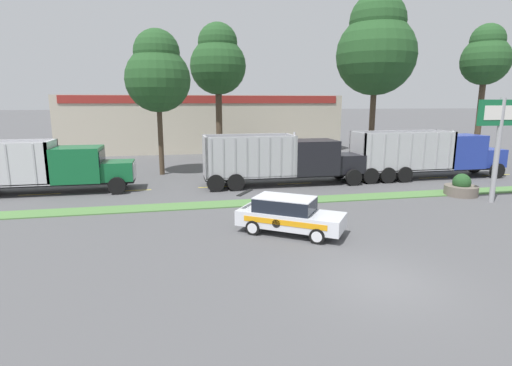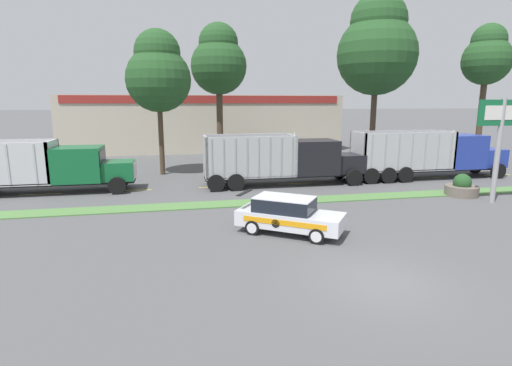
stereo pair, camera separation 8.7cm
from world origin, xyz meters
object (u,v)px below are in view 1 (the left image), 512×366
dump_truck_lead (50,169)px  dump_truck_mid (298,161)px  store_sign_post (500,128)px  stone_planter (461,188)px  dump_truck_trail (442,156)px  rally_car (289,215)px

dump_truck_lead → dump_truck_mid: (15.69, -0.48, 0.11)m
dump_truck_lead → store_sign_post: size_ratio=2.06×
store_sign_post → stone_planter: size_ratio=3.03×
dump_truck_trail → rally_car: bearing=-145.5°
rally_car → stone_planter: size_ratio=2.45×
dump_truck_trail → stone_planter: bearing=-115.1°
dump_truck_mid → dump_truck_trail: size_ratio=0.93×
stone_planter → dump_truck_mid: bearing=148.6°
dump_truck_lead → dump_truck_trail: dump_truck_trail is taller
rally_car → store_sign_post: bearing=12.7°
rally_car → stone_planter: bearing=21.0°
rally_car → store_sign_post: size_ratio=0.81×
dump_truck_lead → stone_planter: 25.00m
dump_truck_mid → rally_car: (-3.53, -9.93, -0.80)m
dump_truck_trail → rally_car: size_ratio=2.53×
dump_truck_mid → stone_planter: dump_truck_mid is taller
rally_car → store_sign_post: (12.69, 2.87, 3.31)m
rally_car → store_sign_post: store_sign_post is taller
store_sign_post → dump_truck_mid: bearing=142.4°
dump_truck_lead → dump_truck_trail: 26.86m
store_sign_post → dump_truck_lead: bearing=163.1°
dump_truck_trail → store_sign_post: bearing=-105.5°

